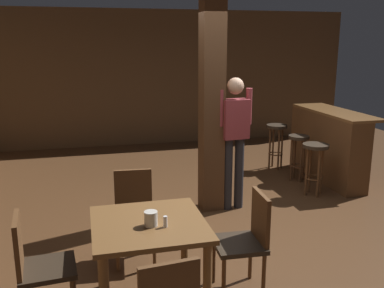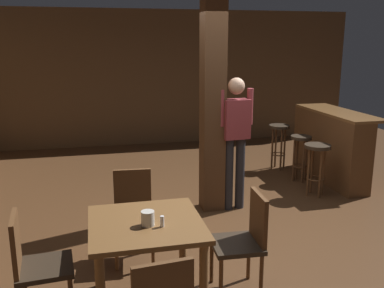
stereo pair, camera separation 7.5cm
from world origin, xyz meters
name	(u,v)px [view 1 (the left image)]	position (x,y,z in m)	size (l,w,h in m)	color
ground_plane	(241,224)	(0.00, 0.00, 0.00)	(10.80, 10.80, 0.00)	#4C301C
wall_back	(168,78)	(0.00, 4.50, 1.40)	(8.00, 0.10, 2.80)	brown
pillar	(212,103)	(-0.20, 0.62, 1.40)	(0.28, 0.28, 2.80)	#4C301C
dining_table	(149,237)	(-1.31, -1.35, 0.62)	(0.90, 0.90, 0.76)	brown
chair_west	(37,264)	(-2.18, -1.35, 0.51)	(0.45, 0.45, 0.89)	#2D2319
chair_east	(247,237)	(-0.45, -1.32, 0.51)	(0.44, 0.44, 0.89)	#2D2319
chair_north	(134,211)	(-1.33, -0.49, 0.51)	(0.45, 0.45, 0.89)	#2D2319
napkin_cup	(151,219)	(-1.30, -1.43, 0.81)	(0.11, 0.11, 0.12)	beige
salt_shaker	(165,222)	(-1.20, -1.48, 0.80)	(0.03, 0.03, 0.09)	silver
standing_person	(234,134)	(0.08, 0.53, 1.00)	(0.47, 0.23, 1.72)	maroon
bar_counter	(327,145)	(1.94, 1.34, 0.56)	(0.56, 1.73, 1.10)	brown
bar_stool_near	(315,157)	(1.37, 0.73, 0.57)	(0.37, 0.37, 0.75)	#2D2319
bar_stool_mid	(298,147)	(1.46, 1.38, 0.54)	(0.32, 0.32, 0.73)	#2D2319
bar_stool_far	(276,136)	(1.41, 2.07, 0.58)	(0.35, 0.35, 0.77)	#2D2319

